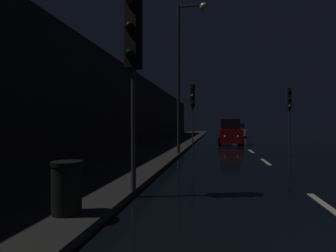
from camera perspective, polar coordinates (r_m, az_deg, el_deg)
ground at (r=27.81m, az=14.70°, el=-3.38°), size 25.32×84.00×0.02m
sidewalk_left at (r=28.01m, az=1.40°, el=-3.17°), size 4.40×84.00×0.15m
building_facade_left at (r=25.11m, az=-5.68°, el=3.18°), size 0.80×63.00×6.06m
lane_centerline at (r=20.15m, az=16.56°, el=-4.70°), size 0.16×31.76×0.01m
traffic_light_near_left at (r=6.77m, az=-7.37°, el=16.47°), size 0.37×0.48×4.98m
traffic_light_far_right at (r=26.33m, az=24.20°, el=4.34°), size 0.36×0.48×4.99m
traffic_light_far_left at (r=22.51m, az=5.21°, el=5.26°), size 0.35×0.48×5.08m
streetlamp_overhead at (r=15.63m, az=3.78°, el=14.15°), size 1.70×0.44×8.49m
trash_bin_curbside at (r=5.25m, az=-20.55°, el=-11.97°), size 0.55×0.55×0.93m
car_approaching_headlights at (r=24.61m, az=12.91°, el=-1.43°), size 2.06×4.46×2.24m
car_distant_taillights at (r=40.44m, az=14.70°, el=-1.00°), size 1.76×3.82×1.92m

